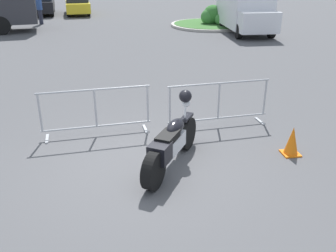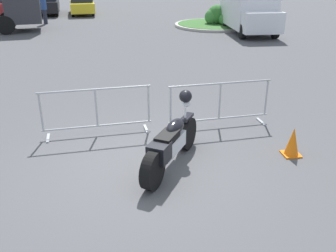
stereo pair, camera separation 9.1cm
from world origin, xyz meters
TOP-DOWN VIEW (x-y plane):
  - ground_plane at (0.00, 0.00)m, footprint 120.00×120.00m
  - motorcycle at (0.46, -0.15)m, footprint 1.37×2.04m
  - crowd_barrier_near at (-0.93, 1.50)m, footprint 2.41×0.60m
  - crowd_barrier_far at (1.85, 1.50)m, footprint 2.41×0.60m
  - delivery_van at (6.88, 13.56)m, footprint 2.16×5.07m
  - parked_car_maroon at (-7.61, 22.84)m, footprint 2.14×4.48m
  - parked_car_black at (-5.00, 23.15)m, footprint 2.20×4.60m
  - parked_car_yellow at (-2.39, 22.65)m, footprint 1.97×4.13m
  - pedestrian at (-4.39, 18.28)m, footprint 0.47×0.47m
  - planter_island at (5.68, 15.85)m, footprint 4.57×4.57m
  - traffic_cone at (2.91, -0.09)m, footprint 0.34×0.34m

SIDE VIEW (x-z plane):
  - ground_plane at x=0.00m, z-range 0.00..0.00m
  - traffic_cone at x=2.91m, z-range -0.01..0.58m
  - planter_island at x=5.68m, z-range -0.30..0.91m
  - motorcycle at x=0.46m, z-range -0.15..1.14m
  - crowd_barrier_near at x=-0.93m, z-range 0.02..1.09m
  - crowd_barrier_far at x=1.85m, z-range 0.02..1.09m
  - parked_car_yellow at x=-2.39m, z-range 0.01..1.37m
  - parked_car_maroon at x=-7.61m, z-range 0.01..1.49m
  - parked_car_black at x=-5.00m, z-range 0.01..1.52m
  - pedestrian at x=-4.39m, z-range 0.07..1.76m
  - delivery_van at x=6.88m, z-range 0.09..2.40m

